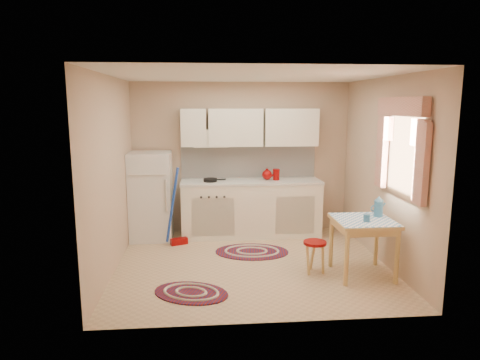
# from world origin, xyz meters

# --- Properties ---
(room_shell) EXTENTS (3.64, 3.60, 2.52)m
(room_shell) POSITION_xyz_m (0.16, 0.24, 1.60)
(room_shell) COLOR tan
(room_shell) RESTS_ON ground
(fridge) EXTENTS (0.65, 0.60, 1.40)m
(fridge) POSITION_xyz_m (-1.47, 1.25, 0.70)
(fridge) COLOR white
(fridge) RESTS_ON ground
(broom) EXTENTS (0.30, 0.21, 1.20)m
(broom) POSITION_xyz_m (-1.02, 0.90, 0.60)
(broom) COLOR #1C41B0
(broom) RESTS_ON ground
(base_cabinets) EXTENTS (2.25, 0.60, 0.88)m
(base_cabinets) POSITION_xyz_m (0.14, 1.30, 0.44)
(base_cabinets) COLOR white
(base_cabinets) RESTS_ON ground
(countertop) EXTENTS (2.27, 0.62, 0.04)m
(countertop) POSITION_xyz_m (0.14, 1.30, 0.90)
(countertop) COLOR silver
(countertop) RESTS_ON base_cabinets
(frying_pan) EXTENTS (0.23, 0.23, 0.05)m
(frying_pan) POSITION_xyz_m (-0.52, 1.25, 0.94)
(frying_pan) COLOR black
(frying_pan) RESTS_ON countertop
(red_kettle) EXTENTS (0.19, 0.17, 0.18)m
(red_kettle) POSITION_xyz_m (0.40, 1.30, 1.01)
(red_kettle) COLOR #860504
(red_kettle) RESTS_ON countertop
(red_canister) EXTENTS (0.14, 0.14, 0.16)m
(red_canister) POSITION_xyz_m (0.55, 1.30, 1.00)
(red_canister) COLOR #860504
(red_canister) RESTS_ON countertop
(table) EXTENTS (0.72, 0.72, 0.72)m
(table) POSITION_xyz_m (1.36, -0.49, 0.36)
(table) COLOR #E1BA70
(table) RESTS_ON ground
(stool) EXTENTS (0.31, 0.31, 0.42)m
(stool) POSITION_xyz_m (0.77, -0.38, 0.21)
(stool) COLOR #860504
(stool) RESTS_ON ground
(coffee_pot) EXTENTS (0.15, 0.13, 0.28)m
(coffee_pot) POSITION_xyz_m (1.59, -0.37, 0.86)
(coffee_pot) COLOR teal
(coffee_pot) RESTS_ON table
(mug) EXTENTS (0.11, 0.11, 0.10)m
(mug) POSITION_xyz_m (1.35, -0.59, 0.77)
(mug) COLOR teal
(mug) RESTS_ON table
(rug_center) EXTENTS (1.14, 0.83, 0.02)m
(rug_center) POSITION_xyz_m (0.06, 0.46, 0.01)
(rug_center) COLOR maroon
(rug_center) RESTS_ON ground
(rug_left) EXTENTS (1.04, 0.88, 0.02)m
(rug_left) POSITION_xyz_m (-0.79, -0.87, 0.01)
(rug_left) COLOR maroon
(rug_left) RESTS_ON ground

